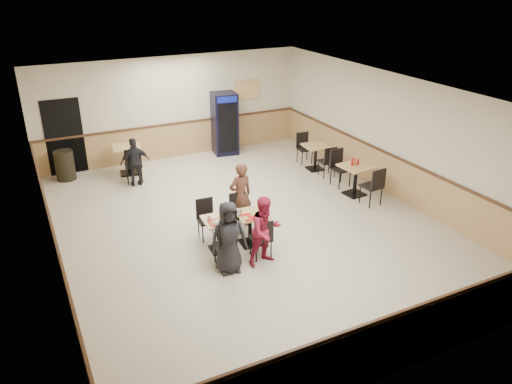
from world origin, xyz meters
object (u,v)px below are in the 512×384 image
diner_woman_left (229,238)px  side_table_far (316,153)px  side_table_near (356,175)px  diner_man_opposite (240,196)px  main_table (235,227)px  pepsi_cooler (225,124)px  diner_woman_right (265,231)px  lone_diner (135,162)px  trash_bin (65,165)px  back_table (128,156)px

diner_woman_left → side_table_far: bearing=47.8°
side_table_near → diner_man_opposite: bearing=-175.2°
main_table → side_table_far: side_table_far is taller
diner_woman_left → pepsi_cooler: bearing=74.4°
main_table → side_table_near: size_ratio=1.69×
diner_woman_right → pepsi_cooler: 6.45m
main_table → lone_diner: size_ratio=1.03×
diner_man_opposite → lone_diner: 3.64m
lone_diner → side_table_far: (4.83, -1.13, -0.17)m
main_table → diner_woman_left: 0.92m
main_table → diner_woman_left: (-0.47, -0.76, 0.25)m
side_table_far → trash_bin: size_ratio=0.90×
back_table → trash_bin: 1.67m
diner_woman_right → pepsi_cooler: size_ratio=0.74×
diner_man_opposite → pepsi_cooler: size_ratio=0.80×
main_table → side_table_near: bearing=19.3°
diner_woman_right → main_table: bearing=101.2°
lone_diner → pepsi_cooler: size_ratio=0.69×
side_table_far → back_table: size_ratio=0.85×
side_table_far → trash_bin: (-6.45, 2.38, -0.07)m
diner_woman_left → side_table_near: size_ratio=1.79×
lone_diner → main_table: bearing=105.9°
diner_woman_left → side_table_far: diner_woman_left is taller
lone_diner → side_table_near: size_ratio=1.64×
lone_diner → side_table_near: 5.67m
diner_woman_right → back_table: 5.93m
back_table → pepsi_cooler: 3.14m
diner_man_opposite → trash_bin: 5.54m
side_table_near → side_table_far: (0.05, 1.92, -0.04)m
diner_woman_right → side_table_near: (3.49, 1.84, -0.17)m
diner_woman_left → lone_diner: (-0.54, 4.84, -0.06)m
lone_diner → back_table: size_ratio=1.52×
back_table → trash_bin: (-1.62, 0.35, -0.13)m
diner_woman_right → diner_woman_left: bearing=168.9°
diner_woman_left → lone_diner: diner_woman_left is taller
diner_woman_left → diner_man_opposite: 1.78m
diner_woman_left → diner_woman_right: bearing=3.0°
diner_man_opposite → back_table: (-1.48, 4.23, -0.22)m
lone_diner → side_table_far: lone_diner is taller
main_table → back_table: size_ratio=1.57×
main_table → side_table_near: side_table_near is taller
side_table_far → back_table: back_table is taller
trash_bin → diner_man_opposite: bearing=-55.8°
side_table_near → side_table_far: side_table_near is taller
diner_woman_right → side_table_far: bearing=39.5°
diner_woman_left → side_table_far: 5.67m
main_table → side_table_far: (3.81, 2.95, 0.02)m
diner_man_opposite → back_table: size_ratio=1.77×
lone_diner → pepsi_cooler: 3.36m
trash_bin → side_table_far: bearing=-20.2°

